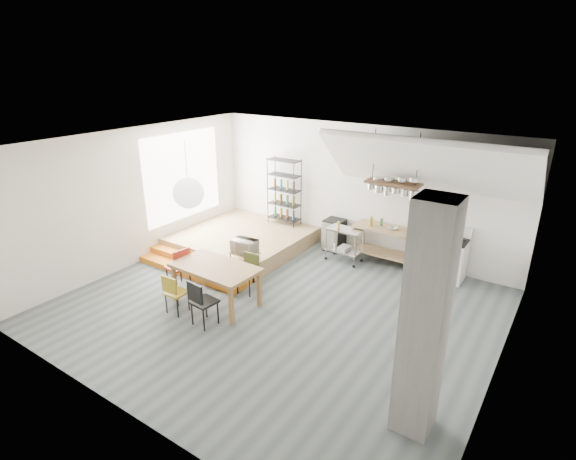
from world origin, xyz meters
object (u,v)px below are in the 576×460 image
Objects in this scene: stove at (451,259)px; mini_fridge at (334,235)px; dining_table at (215,270)px; rolling_cart at (344,240)px.

stove is 1.45× the size of mini_fridge.
dining_table is 2.16× the size of mini_fridge.
stove reaches higher than mini_fridge.
dining_table is at bearing -107.91° from rolling_cart.
stove reaches higher than dining_table.
mini_fridge is (-0.55, 0.50, -0.13)m from rolling_cart.
stove is 2.45m from rolling_cart.
stove is at bearing 47.52° from dining_table.
rolling_cart is at bearing -42.48° from mini_fridge.
rolling_cart is (1.18, 3.23, -0.19)m from dining_table.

